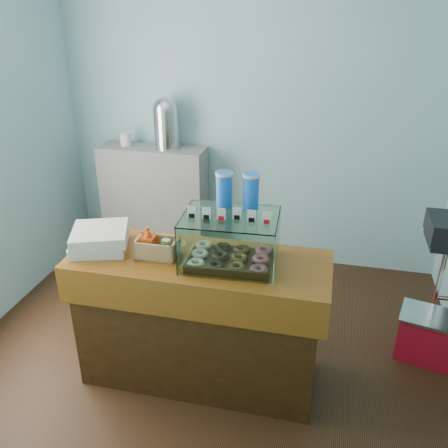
% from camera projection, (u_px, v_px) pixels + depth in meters
% --- Properties ---
extents(ground, '(3.50, 3.50, 0.00)m').
position_uv_depth(ground, '(211.00, 349.00, 3.49)').
color(ground, black).
rests_on(ground, ground).
extents(room_shell, '(3.54, 3.04, 2.82)m').
position_uv_depth(room_shell, '(212.00, 118.00, 2.76)').
color(room_shell, '#81B8BC').
rests_on(room_shell, ground).
extents(counter, '(1.60, 0.60, 0.90)m').
position_uv_depth(counter, '(200.00, 318.00, 3.07)').
color(counter, '#3F210C').
rests_on(counter, ground).
extents(back_shelf, '(1.00, 0.32, 1.10)m').
position_uv_depth(back_shelf, '(155.00, 202.00, 4.60)').
color(back_shelf, gray).
rests_on(back_shelf, ground).
extents(display_case, '(0.58, 0.44, 0.52)m').
position_uv_depth(display_case, '(232.00, 234.00, 2.80)').
color(display_case, '#372210').
rests_on(display_case, counter).
extents(condiment_crate, '(0.25, 0.16, 0.20)m').
position_uv_depth(condiment_crate, '(155.00, 246.00, 2.88)').
color(condiment_crate, tan).
rests_on(condiment_crate, counter).
extents(pastry_boxes, '(0.44, 0.43, 0.13)m').
position_uv_depth(pastry_boxes, '(100.00, 239.00, 2.98)').
color(pastry_boxes, silver).
rests_on(pastry_boxes, counter).
extents(coffee_urn, '(0.25, 0.25, 0.47)m').
position_uv_depth(coffee_urn, '(166.00, 122.00, 4.23)').
color(coffee_urn, silver).
rests_on(coffee_urn, back_shelf).
extents(red_cooler, '(0.46, 0.39, 0.35)m').
position_uv_depth(red_cooler, '(427.00, 336.00, 3.35)').
color(red_cooler, red).
rests_on(red_cooler, ground).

